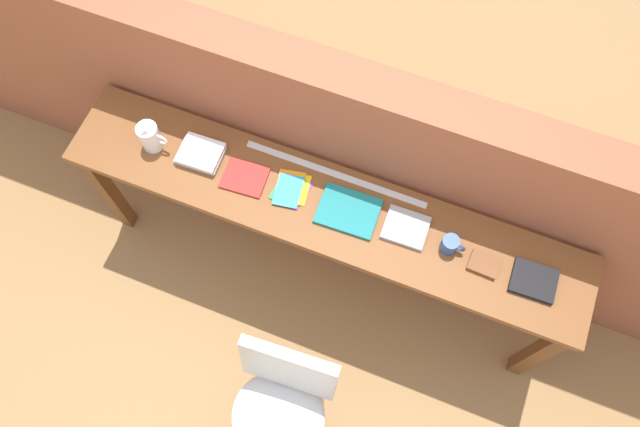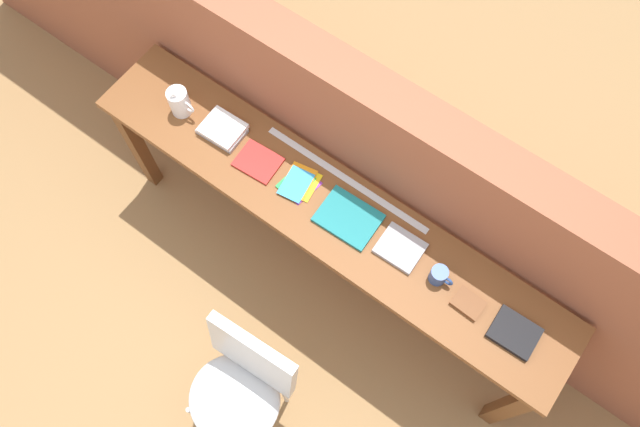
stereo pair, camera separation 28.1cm
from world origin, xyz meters
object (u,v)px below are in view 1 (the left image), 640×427
at_px(book_repair_rightmost, 534,281).
at_px(pamphlet_pile_colourful, 291,189).
at_px(pitcher_white, 150,137).
at_px(magazine_cycling, 245,178).
at_px(chair_white_moulded, 282,400).
at_px(book_open_centre, 348,211).
at_px(mug, 450,245).
at_px(leather_journal_brown, 484,264).
at_px(book_stack_leftmost, 200,154).

bearing_deg(book_repair_rightmost, pamphlet_pile_colourful, 176.98).
height_order(pitcher_white, magazine_cycling, pitcher_white).
distance_m(chair_white_moulded, book_repair_rightmost, 1.25).
relative_size(magazine_cycling, book_repair_rightmost, 1.04).
relative_size(chair_white_moulded, book_open_centre, 3.27).
height_order(pamphlet_pile_colourful, mug, mug).
bearing_deg(leather_journal_brown, magazine_cycling, -177.88).
xyz_separation_m(mug, book_repair_rightmost, (0.39, -0.01, -0.03)).
bearing_deg(book_open_centre, book_repair_rightmost, -3.02).
relative_size(pitcher_white, mug, 1.67).
distance_m(pitcher_white, book_repair_rightmost, 1.85).
relative_size(chair_white_moulded, pitcher_white, 4.85).
height_order(book_stack_leftmost, leather_journal_brown, book_stack_leftmost).
height_order(chair_white_moulded, book_repair_rightmost, book_repair_rightmost).
bearing_deg(leather_journal_brown, pamphlet_pile_colourful, -179.46).
height_order(pitcher_white, leather_journal_brown, pitcher_white).
relative_size(book_open_centre, book_repair_rightmost, 1.40).
xyz_separation_m(magazine_cycling, book_repair_rightmost, (1.37, 0.00, 0.01)).
distance_m(pamphlet_pile_colourful, mug, 0.76).
bearing_deg(chair_white_moulded, mug, 60.94).
bearing_deg(book_open_centre, pitcher_white, 178.71).
bearing_deg(book_repair_rightmost, leather_journal_brown, 179.47).
bearing_deg(pitcher_white, book_open_centre, 0.65).
height_order(magazine_cycling, book_repair_rightmost, book_repair_rightmost).
distance_m(book_open_centre, leather_journal_brown, 0.64).
bearing_deg(chair_white_moulded, book_stack_leftmost, 131.31).
height_order(mug, book_repair_rightmost, mug).
bearing_deg(pamphlet_pile_colourful, chair_white_moulded, -71.14).
height_order(magazine_cycling, mug, mug).
height_order(pamphlet_pile_colourful, book_open_centre, book_open_centre).
relative_size(pamphlet_pile_colourful, book_open_centre, 0.75).
relative_size(book_stack_leftmost, mug, 1.97).
bearing_deg(leather_journal_brown, book_open_centre, -179.56).
distance_m(leather_journal_brown, book_repair_rightmost, 0.22).
xyz_separation_m(book_stack_leftmost, leather_journal_brown, (1.39, -0.03, -0.01)).
bearing_deg(magazine_cycling, book_repair_rightmost, -4.11).
xyz_separation_m(book_open_centre, leather_journal_brown, (0.64, -0.02, 0.00)).
xyz_separation_m(pamphlet_pile_colourful, book_open_centre, (0.29, -0.01, 0.00)).
bearing_deg(magazine_cycling, pamphlet_pile_colourful, 2.18).
xyz_separation_m(book_stack_leftmost, magazine_cycling, (0.24, -0.03, -0.02)).
relative_size(book_open_centre, mug, 2.48).
distance_m(chair_white_moulded, magazine_cycling, 1.04).
bearing_deg(book_stack_leftmost, leather_journal_brown, -1.37).
distance_m(pamphlet_pile_colourful, book_repair_rightmost, 1.15).
relative_size(chair_white_moulded, mug, 8.10).
xyz_separation_m(leather_journal_brown, book_repair_rightmost, (0.22, 0.00, 0.00)).
bearing_deg(book_stack_leftmost, mug, -0.63).
xyz_separation_m(pitcher_white, magazine_cycling, (0.48, -0.01, -0.07)).
bearing_deg(magazine_cycling, book_stack_leftmost, 168.96).
xyz_separation_m(pitcher_white, leather_journal_brown, (1.63, -0.01, -0.07)).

